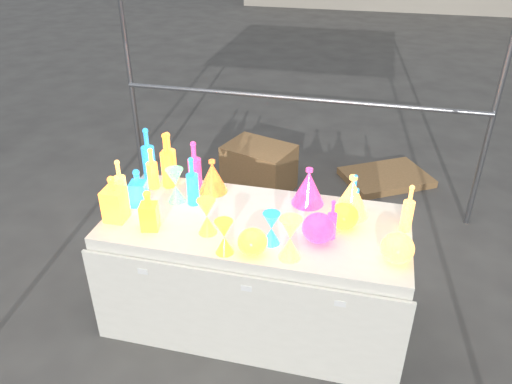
% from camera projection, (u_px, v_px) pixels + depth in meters
% --- Properties ---
extents(ground, '(80.00, 80.00, 0.00)m').
position_uv_depth(ground, '(256.00, 314.00, 3.34)').
color(ground, '#5D5B56').
rests_on(ground, ground).
extents(display_table, '(1.84, 0.83, 0.75)m').
position_uv_depth(display_table, '(256.00, 271.00, 3.14)').
color(display_table, white).
rests_on(display_table, ground).
extents(cardboard_box_closed, '(0.71, 0.61, 0.44)m').
position_uv_depth(cardboard_box_closed, '(259.00, 168.00, 4.70)').
color(cardboard_box_closed, '#A4784A').
rests_on(cardboard_box_closed, ground).
extents(cardboard_box_flat, '(0.98, 0.90, 0.07)m').
position_uv_depth(cardboard_box_flat, '(386.00, 177.00, 4.93)').
color(cardboard_box_flat, '#A4784A').
rests_on(cardboard_box_flat, ground).
extents(bottle_0, '(0.12, 0.12, 0.36)m').
position_uv_depth(bottle_0, '(169.00, 157.00, 3.30)').
color(bottle_0, red).
rests_on(bottle_0, display_table).
extents(bottle_1, '(0.09, 0.09, 0.37)m').
position_uv_depth(bottle_1, '(148.00, 154.00, 3.33)').
color(bottle_1, '#18852B').
rests_on(bottle_1, display_table).
extents(bottle_2, '(0.11, 0.11, 0.38)m').
position_uv_depth(bottle_2, '(167.00, 160.00, 3.23)').
color(bottle_2, yellow).
rests_on(bottle_2, display_table).
extents(bottle_3, '(0.11, 0.11, 0.34)m').
position_uv_depth(bottle_3, '(195.00, 165.00, 3.22)').
color(bottle_3, '#1B53A0').
rests_on(bottle_3, display_table).
extents(bottle_4, '(0.10, 0.10, 0.31)m').
position_uv_depth(bottle_4, '(120.00, 183.00, 3.04)').
color(bottle_4, '#158468').
rests_on(bottle_4, display_table).
extents(bottle_6, '(0.08, 0.08, 0.28)m').
position_uv_depth(bottle_6, '(152.00, 168.00, 3.24)').
color(bottle_6, red).
rests_on(bottle_6, display_table).
extents(bottle_7, '(0.10, 0.10, 0.32)m').
position_uv_depth(bottle_7, '(192.00, 181.00, 3.06)').
color(bottle_7, '#18852B').
rests_on(bottle_7, display_table).
extents(decanter_0, '(0.12, 0.12, 0.29)m').
position_uv_depth(decanter_0, '(114.00, 198.00, 2.91)').
color(decanter_0, red).
rests_on(decanter_0, display_table).
extents(decanter_1, '(0.12, 0.12, 0.25)m').
position_uv_depth(decanter_1, '(149.00, 210.00, 2.84)').
color(decanter_1, yellow).
rests_on(decanter_1, display_table).
extents(decanter_2, '(0.11, 0.11, 0.25)m').
position_uv_depth(decanter_2, '(138.00, 187.00, 3.06)').
color(decanter_2, '#18852B').
rests_on(decanter_2, display_table).
extents(hourglass_0, '(0.11, 0.11, 0.20)m').
position_uv_depth(hourglass_0, '(224.00, 237.00, 2.65)').
color(hourglass_0, yellow).
rests_on(hourglass_0, display_table).
extents(hourglass_2, '(0.14, 0.14, 0.24)m').
position_uv_depth(hourglass_2, '(290.00, 238.00, 2.60)').
color(hourglass_2, '#158468').
rests_on(hourglass_2, display_table).
extents(hourglass_3, '(0.13, 0.13, 0.22)m').
position_uv_depth(hourglass_3, '(176.00, 185.00, 3.11)').
color(hourglass_3, '#C928A9').
rests_on(hourglass_3, display_table).
extents(hourglass_4, '(0.14, 0.14, 0.22)m').
position_uv_depth(hourglass_4, '(207.00, 216.00, 2.81)').
color(hourglass_4, red).
rests_on(hourglass_4, display_table).
extents(hourglass_5, '(0.12, 0.12, 0.19)m').
position_uv_depth(hourglass_5, '(271.00, 228.00, 2.73)').
color(hourglass_5, '#18852B').
rests_on(hourglass_5, display_table).
extents(globe_0, '(0.19, 0.19, 0.13)m').
position_uv_depth(globe_0, '(253.00, 243.00, 2.66)').
color(globe_0, red).
rests_on(globe_0, display_table).
extents(globe_1, '(0.22, 0.22, 0.14)m').
position_uv_depth(globe_1, '(397.00, 250.00, 2.60)').
color(globe_1, '#158468').
rests_on(globe_1, display_table).
extents(globe_2, '(0.20, 0.20, 0.14)m').
position_uv_depth(globe_2, '(344.00, 217.00, 2.87)').
color(globe_2, yellow).
rests_on(globe_2, display_table).
extents(globe_3, '(0.23, 0.23, 0.15)m').
position_uv_depth(globe_3, '(319.00, 229.00, 2.76)').
color(globe_3, '#1B53A0').
rests_on(globe_3, display_table).
extents(lampshade_0, '(0.23, 0.23, 0.23)m').
position_uv_depth(lampshade_0, '(213.00, 176.00, 3.21)').
color(lampshade_0, gold).
rests_on(lampshade_0, display_table).
extents(lampshade_2, '(0.24, 0.24, 0.24)m').
position_uv_depth(lampshade_2, '(308.00, 186.00, 3.08)').
color(lampshade_2, '#1B53A0').
rests_on(lampshade_2, display_table).
extents(lampshade_3, '(0.23, 0.23, 0.26)m').
position_uv_depth(lampshade_3, '(352.00, 195.00, 2.96)').
color(lampshade_3, '#158468').
rests_on(lampshade_3, display_table).
extents(bottle_8, '(0.08, 0.08, 0.27)m').
position_uv_depth(bottle_8, '(354.00, 195.00, 2.96)').
color(bottle_8, '#18852B').
rests_on(bottle_8, display_table).
extents(bottle_9, '(0.07, 0.07, 0.29)m').
position_uv_depth(bottle_9, '(408.00, 208.00, 2.82)').
color(bottle_9, yellow).
rests_on(bottle_9, display_table).
extents(bottle_10, '(0.06, 0.06, 0.24)m').
position_uv_depth(bottle_10, '(332.00, 219.00, 2.76)').
color(bottle_10, '#1B53A0').
rests_on(bottle_10, display_table).
extents(bottle_11, '(0.08, 0.08, 0.30)m').
position_uv_depth(bottle_11, '(408.00, 208.00, 2.81)').
color(bottle_11, '#158468').
rests_on(bottle_11, display_table).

